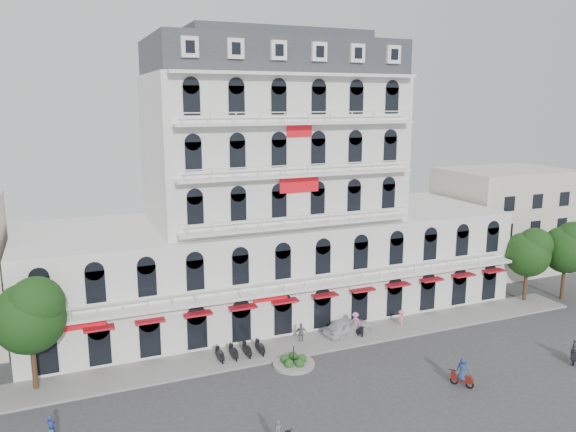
# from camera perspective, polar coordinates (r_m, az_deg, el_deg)

# --- Properties ---
(ground) EXTENTS (120.00, 120.00, 0.00)m
(ground) POSITION_cam_1_polar(r_m,az_deg,el_deg) (40.66, 8.19, -17.56)
(ground) COLOR #38383A
(ground) RESTS_ON ground
(sidewalk) EXTENTS (53.00, 4.00, 0.16)m
(sidewalk) POSITION_cam_1_polar(r_m,az_deg,el_deg) (47.71, 2.52, -12.76)
(sidewalk) COLOR gray
(sidewalk) RESTS_ON ground
(main_building) EXTENTS (45.00, 15.00, 25.80)m
(main_building) POSITION_cam_1_polar(r_m,az_deg,el_deg) (52.67, -1.56, 0.87)
(main_building) COLOR silver
(main_building) RESTS_ON ground
(flank_building_east) EXTENTS (14.00, 10.00, 12.00)m
(flank_building_east) POSITION_cam_1_polar(r_m,az_deg,el_deg) (71.32, 20.91, -0.32)
(flank_building_east) COLOR beige
(flank_building_east) RESTS_ON ground
(traffic_island) EXTENTS (3.20, 3.20, 1.60)m
(traffic_island) POSITION_cam_1_polar(r_m,az_deg,el_deg) (44.04, 0.58, -14.66)
(traffic_island) COLOR gray
(traffic_island) RESTS_ON ground
(parked_scooter_row) EXTENTS (4.40, 1.80, 1.10)m
(parked_scooter_row) POSITION_cam_1_polar(r_m,az_deg,el_deg) (45.46, -4.86, -14.19)
(parked_scooter_row) COLOR black
(parked_scooter_row) RESTS_ON ground
(tree_west_inner) EXTENTS (4.76, 4.76, 8.25)m
(tree_west_inner) POSITION_cam_1_polar(r_m,az_deg,el_deg) (42.21, -24.76, -8.96)
(tree_west_inner) COLOR #382314
(tree_west_inner) RESTS_ON ground
(tree_east_inner) EXTENTS (4.40, 4.37, 7.57)m
(tree_east_inner) POSITION_cam_1_polar(r_m,az_deg,el_deg) (60.47, 23.26, -3.29)
(tree_east_inner) COLOR #382314
(tree_east_inner) RESTS_ON ground
(tree_east_outer) EXTENTS (4.65, 4.65, 8.05)m
(tree_east_outer) POSITION_cam_1_polar(r_m,az_deg,el_deg) (62.66, 26.49, -2.76)
(tree_east_outer) COLOR #382314
(tree_east_outer) RESTS_ON ground
(parked_car) EXTENTS (4.74, 2.70, 1.52)m
(parked_car) POSITION_cam_1_polar(r_m,az_deg,el_deg) (49.35, 6.09, -11.10)
(parked_car) COLOR silver
(parked_car) RESTS_ON ground
(rider_east) EXTENTS (1.12, 1.49, 2.19)m
(rider_east) POSITION_cam_1_polar(r_m,az_deg,el_deg) (42.65, 17.31, -14.88)
(rider_east) COLOR maroon
(rider_east) RESTS_ON ground
(rider_northeast) EXTENTS (1.34, 1.27, 1.97)m
(rider_northeast) POSITION_cam_1_polar(r_m,az_deg,el_deg) (49.40, 27.05, -12.12)
(rider_northeast) COLOR black
(rider_northeast) RESTS_ON ground
(rider_center) EXTENTS (1.01, 1.60, 2.16)m
(rider_center) POSITION_cam_1_polar(r_m,az_deg,el_deg) (49.04, 6.84, -10.79)
(rider_center) COLOR black
(rider_center) RESTS_ON ground
(pedestrian_mid) EXTENTS (1.10, 0.80, 1.73)m
(pedestrian_mid) POSITION_cam_1_polar(r_m,az_deg,el_deg) (47.50, 1.35, -11.83)
(pedestrian_mid) COLOR slate
(pedestrian_mid) RESTS_ON ground
(pedestrian_right) EXTENTS (1.17, 1.09, 1.58)m
(pedestrian_right) POSITION_cam_1_polar(r_m,az_deg,el_deg) (51.64, 11.42, -10.19)
(pedestrian_right) COLOR pink
(pedestrian_right) RESTS_ON ground
(pedestrian_far) EXTENTS (0.76, 0.82, 1.89)m
(pedestrian_far) POSITION_cam_1_polar(r_m,az_deg,el_deg) (37.58, -22.91, -19.38)
(pedestrian_far) COLOR navy
(pedestrian_far) RESTS_ON ground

